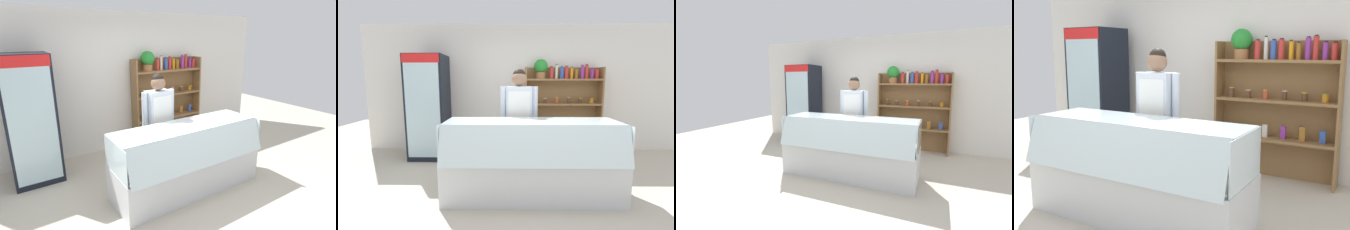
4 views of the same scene
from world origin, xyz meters
The scene contains 6 objects.
ground_plane centered at (0.00, 0.00, 0.00)m, with size 12.00×12.00×0.00m, color beige.
back_wall centered at (0.00, 2.17, 1.35)m, with size 6.80×0.10×2.70m, color white.
drinks_fridge centered at (-1.85, 1.59, 1.01)m, with size 0.71×0.65×2.01m.
shelving_unit centered at (0.78, 1.96, 1.12)m, with size 1.58×0.29×1.96m.
deli_display_case centered at (0.01, 0.08, 0.31)m, with size 2.26×0.81×1.01m.
shop_clerk centered at (-0.12, 0.66, 1.01)m, with size 0.57×0.25×1.70m.
Camera 3 is at (1.38, -3.37, 1.61)m, focal length 24.00 mm.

